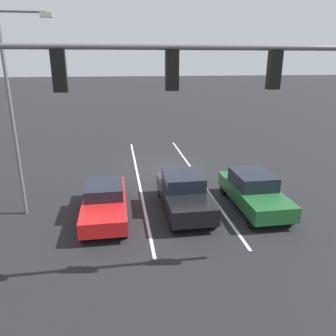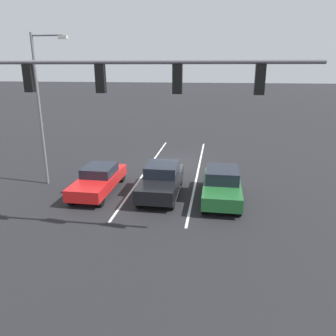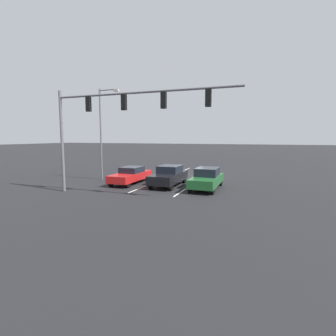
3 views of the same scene
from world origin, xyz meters
name	(u,v)px [view 3 (image 3 of 3)]	position (x,y,z in m)	size (l,w,h in m)	color
ground_plane	(189,175)	(0.00, 0.00, 0.00)	(240.00, 240.00, 0.00)	black
lane_stripe_left_divider	(201,179)	(-1.66, 1.83, 0.01)	(0.12, 15.65, 0.01)	silver
lane_stripe_center_divider	(168,177)	(1.66, 1.83, 0.01)	(0.12, 15.65, 0.01)	silver
car_darkgreen_leftlane_front	(207,178)	(-3.11, 6.29, 0.79)	(1.80, 4.60, 1.56)	#1E5928
car_red_rightlane_front	(131,175)	(3.33, 6.16, 0.70)	(1.73, 4.73, 1.37)	red
car_black_midlane_front	(169,176)	(-0.03, 6.09, 0.81)	(1.83, 4.55, 1.59)	black
traffic_signal_gantry	(114,113)	(2.01, 10.63, 5.35)	(12.33, 0.37, 7.00)	slate
street_lamp_right_shoulder	(103,128)	(6.47, 5.39, 4.64)	(1.97, 0.24, 8.03)	slate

